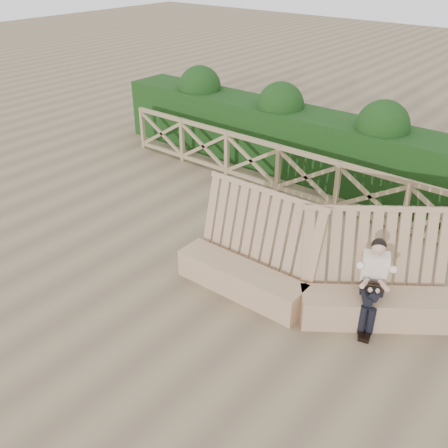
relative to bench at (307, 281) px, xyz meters
The scene contains 5 objects.
ground 1.94m from the bench, 164.12° to the right, with size 60.00×60.00×0.00m, color brown.
bench is the anchor object (origin of this frame).
woman 0.99m from the bench, 13.20° to the left, with size 0.54×0.81×1.34m.
guardrail 3.50m from the bench, 121.42° to the left, with size 10.10×0.09×1.10m.
hedge 4.57m from the bench, 113.54° to the left, with size 12.00×1.20×1.50m, color black.
Camera 1 is at (4.69, -5.03, 4.90)m, focal length 40.00 mm.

